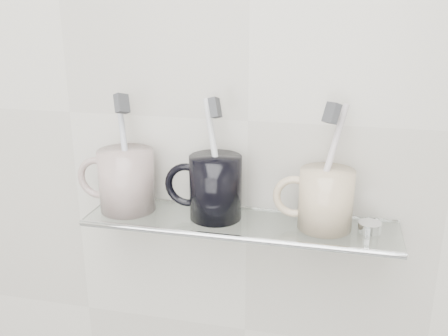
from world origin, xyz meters
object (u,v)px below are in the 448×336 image
(shelf_glass, at_px, (240,223))
(mug_right, at_px, (326,199))
(mug_center, at_px, (216,187))
(mug_left, at_px, (127,180))

(shelf_glass, xyz_separation_m, mug_right, (0.13, 0.00, 0.05))
(mug_center, height_order, mug_right, mug_center)
(mug_left, xyz_separation_m, mug_center, (0.15, 0.00, 0.00))
(mug_center, bearing_deg, mug_left, -167.91)
(shelf_glass, distance_m, mug_right, 0.14)
(mug_left, relative_size, mug_center, 1.00)
(mug_right, bearing_deg, shelf_glass, -164.42)
(shelf_glass, bearing_deg, mug_right, 2.15)
(shelf_glass, bearing_deg, mug_left, 178.52)
(mug_center, bearing_deg, mug_right, 12.09)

